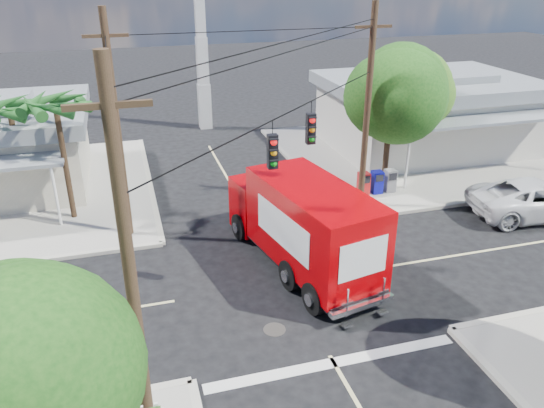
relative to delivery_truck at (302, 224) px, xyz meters
name	(u,v)px	position (x,y,z in m)	size (l,w,h in m)	color
ground	(288,283)	(-0.85, -0.98, -1.75)	(120.00, 120.00, 0.00)	black
sidewalk_ne	(408,155)	(10.03, 9.90, -1.68)	(14.12, 14.12, 0.14)	#A8A398
sidewalk_nw	(4,197)	(-11.73, 9.90, -1.68)	(14.12, 14.12, 0.14)	#A8A398
road_markings	(301,306)	(-0.85, -2.45, -1.74)	(32.00, 32.00, 0.01)	beige
building_ne	(427,111)	(11.65, 10.99, 0.57)	(11.80, 10.20, 4.50)	beige
radio_tower	(201,43)	(-0.35, 19.02, 3.89)	(0.80, 0.80, 17.00)	silver
tree_sw_front	(24,369)	(-7.84, -8.52, 2.58)	(3.88, 3.78, 6.03)	#422D1C
tree_ne_front	(392,95)	(6.36, 5.78, 3.02)	(4.21, 4.14, 6.66)	#422D1C
tree_ne_back	(416,93)	(8.96, 7.98, 2.44)	(3.77, 3.66, 5.82)	#422D1C
palm_nw_front	(56,107)	(-8.35, 6.52, 3.29)	(3.01, 3.08, 5.59)	#422D1C
palm_nw_back	(9,111)	(-10.35, 8.02, 2.92)	(3.01, 3.08, 5.19)	#422D1C
utility_poles	(230,148)	(-2.43, 0.62, 2.92)	(12.00, 10.68, 9.00)	#473321
vending_boxes	(377,182)	(5.65, 5.22, -1.06)	(1.90, 0.50, 1.10)	red
delivery_truck	(302,224)	(0.00, 0.00, 0.00)	(3.90, 8.26, 3.44)	black
parked_car	(538,198)	(11.47, 1.17, -0.92)	(2.75, 5.97, 1.66)	silver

